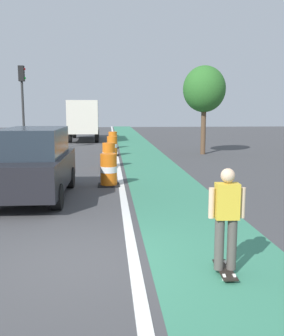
{
  "coord_description": "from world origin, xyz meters",
  "views": [
    {
      "loc": [
        0.5,
        -6.38,
        2.58
      ],
      "look_at": [
        1.33,
        3.31,
        1.1
      ],
      "focal_mm": 41.52,
      "sensor_mm": 36.0,
      "label": 1
    }
  ],
  "objects_px": {
    "parked_suv_nearest": "(35,163)",
    "pedestrian_crossing": "(29,140)",
    "traffic_barrel_far": "(113,140)",
    "skateboarder_on_lane": "(226,218)",
    "traffic_barrel_mid": "(109,155)",
    "delivery_truck_down_block": "(84,118)",
    "traffic_barrel_back": "(112,146)",
    "street_tree_sidewalk": "(204,90)",
    "traffic_light_corner": "(22,93)",
    "pedestrian_waiting": "(11,146)",
    "traffic_barrel_front": "(109,170)"
  },
  "relations": [
    {
      "from": "skateboarder_on_lane",
      "to": "traffic_barrel_front",
      "type": "relative_size",
      "value": 1.55
    },
    {
      "from": "parked_suv_nearest",
      "to": "street_tree_sidewalk",
      "type": "distance_m",
      "value": 13.25
    },
    {
      "from": "traffic_barrel_back",
      "to": "traffic_barrel_far",
      "type": "xyz_separation_m",
      "value": [
        0.08,
        4.26,
        0.0
      ]
    },
    {
      "from": "pedestrian_waiting",
      "to": "pedestrian_crossing",
      "type": "bearing_deg",
      "value": 87.92
    },
    {
      "from": "traffic_barrel_back",
      "to": "street_tree_sidewalk",
      "type": "relative_size",
      "value": 0.22
    },
    {
      "from": "traffic_barrel_mid",
      "to": "traffic_barrel_back",
      "type": "bearing_deg",
      "value": 87.52
    },
    {
      "from": "parked_suv_nearest",
      "to": "traffic_barrel_far",
      "type": "height_order",
      "value": "parked_suv_nearest"
    },
    {
      "from": "traffic_barrel_back",
      "to": "pedestrian_crossing",
      "type": "height_order",
      "value": "pedestrian_crossing"
    },
    {
      "from": "skateboarder_on_lane",
      "to": "parked_suv_nearest",
      "type": "distance_m",
      "value": 6.92
    },
    {
      "from": "traffic_barrel_front",
      "to": "traffic_light_corner",
      "type": "distance_m",
      "value": 12.4
    },
    {
      "from": "skateboarder_on_lane",
      "to": "parked_suv_nearest",
      "type": "xyz_separation_m",
      "value": [
        -3.96,
        5.67,
        0.12
      ]
    },
    {
      "from": "traffic_barrel_back",
      "to": "pedestrian_crossing",
      "type": "xyz_separation_m",
      "value": [
        -4.66,
        0.72,
        0.33
      ]
    },
    {
      "from": "traffic_barrel_far",
      "to": "street_tree_sidewalk",
      "type": "relative_size",
      "value": 0.22
    },
    {
      "from": "pedestrian_crossing",
      "to": "street_tree_sidewalk",
      "type": "relative_size",
      "value": 0.32
    },
    {
      "from": "traffic_barrel_back",
      "to": "street_tree_sidewalk",
      "type": "height_order",
      "value": "street_tree_sidewalk"
    },
    {
      "from": "traffic_barrel_back",
      "to": "street_tree_sidewalk",
      "type": "distance_m",
      "value": 6.11
    },
    {
      "from": "traffic_barrel_front",
      "to": "traffic_barrel_mid",
      "type": "distance_m",
      "value": 4.26
    },
    {
      "from": "traffic_barrel_back",
      "to": "delivery_truck_down_block",
      "type": "bearing_deg",
      "value": 101.22
    },
    {
      "from": "delivery_truck_down_block",
      "to": "street_tree_sidewalk",
      "type": "distance_m",
      "value": 13.13
    },
    {
      "from": "traffic_barrel_far",
      "to": "pedestrian_crossing",
      "type": "distance_m",
      "value": 5.93
    },
    {
      "from": "street_tree_sidewalk",
      "to": "delivery_truck_down_block",
      "type": "bearing_deg",
      "value": 124.8
    },
    {
      "from": "parked_suv_nearest",
      "to": "pedestrian_crossing",
      "type": "bearing_deg",
      "value": 102.11
    },
    {
      "from": "traffic_barrel_far",
      "to": "pedestrian_crossing",
      "type": "bearing_deg",
      "value": -143.27
    },
    {
      "from": "parked_suv_nearest",
      "to": "traffic_barrel_back",
      "type": "relative_size",
      "value": 4.25
    },
    {
      "from": "traffic_barrel_front",
      "to": "pedestrian_waiting",
      "type": "bearing_deg",
      "value": 129.12
    },
    {
      "from": "parked_suv_nearest",
      "to": "pedestrian_waiting",
      "type": "relative_size",
      "value": 2.88
    },
    {
      "from": "traffic_barrel_front",
      "to": "delivery_truck_down_block",
      "type": "bearing_deg",
      "value": 95.84
    },
    {
      "from": "parked_suv_nearest",
      "to": "pedestrian_crossing",
      "type": "xyz_separation_m",
      "value": [
        -2.34,
        10.91,
        -0.17
      ]
    },
    {
      "from": "traffic_barrel_mid",
      "to": "pedestrian_waiting",
      "type": "distance_m",
      "value": 4.83
    },
    {
      "from": "parked_suv_nearest",
      "to": "delivery_truck_down_block",
      "type": "xyz_separation_m",
      "value": [
        0.13,
        21.25,
        0.81
      ]
    },
    {
      "from": "traffic_barrel_far",
      "to": "pedestrian_waiting",
      "type": "bearing_deg",
      "value": -124.33
    },
    {
      "from": "traffic_light_corner",
      "to": "pedestrian_waiting",
      "type": "height_order",
      "value": "traffic_light_corner"
    },
    {
      "from": "delivery_truck_down_block",
      "to": "pedestrian_waiting",
      "type": "bearing_deg",
      "value": -100.56
    },
    {
      "from": "pedestrian_crossing",
      "to": "street_tree_sidewalk",
      "type": "bearing_deg",
      "value": -1.96
    },
    {
      "from": "parked_suv_nearest",
      "to": "traffic_barrel_mid",
      "type": "relative_size",
      "value": 4.25
    },
    {
      "from": "parked_suv_nearest",
      "to": "traffic_barrel_mid",
      "type": "bearing_deg",
      "value": 70.11
    },
    {
      "from": "pedestrian_crossing",
      "to": "street_tree_sidewalk",
      "type": "distance_m",
      "value": 10.29
    },
    {
      "from": "traffic_barrel_mid",
      "to": "traffic_barrel_back",
      "type": "relative_size",
      "value": 1.0
    },
    {
      "from": "skateboarder_on_lane",
      "to": "pedestrian_crossing",
      "type": "height_order",
      "value": "skateboarder_on_lane"
    },
    {
      "from": "traffic_barrel_mid",
      "to": "delivery_truck_down_block",
      "type": "xyz_separation_m",
      "value": [
        -2.01,
        15.34,
        1.31
      ]
    },
    {
      "from": "traffic_barrel_mid",
      "to": "street_tree_sidewalk",
      "type": "relative_size",
      "value": 0.22
    },
    {
      "from": "traffic_barrel_back",
      "to": "pedestrian_waiting",
      "type": "xyz_separation_m",
      "value": [
        -4.79,
        -2.88,
        0.33
      ]
    },
    {
      "from": "delivery_truck_down_block",
      "to": "traffic_barrel_mid",
      "type": "bearing_deg",
      "value": -82.54
    },
    {
      "from": "skateboarder_on_lane",
      "to": "traffic_light_corner",
      "type": "bearing_deg",
      "value": 110.7
    },
    {
      "from": "traffic_barrel_mid",
      "to": "traffic_barrel_far",
      "type": "bearing_deg",
      "value": 88.22
    },
    {
      "from": "traffic_barrel_mid",
      "to": "street_tree_sidewalk",
      "type": "distance_m",
      "value": 7.8
    },
    {
      "from": "skateboarder_on_lane",
      "to": "pedestrian_crossing",
      "type": "distance_m",
      "value": 17.74
    },
    {
      "from": "traffic_barrel_mid",
      "to": "pedestrian_crossing",
      "type": "distance_m",
      "value": 6.72
    },
    {
      "from": "traffic_barrel_back",
      "to": "traffic_light_corner",
      "type": "bearing_deg",
      "value": 155.63
    },
    {
      "from": "street_tree_sidewalk",
      "to": "parked_suv_nearest",
      "type": "bearing_deg",
      "value": -125.54
    }
  ]
}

